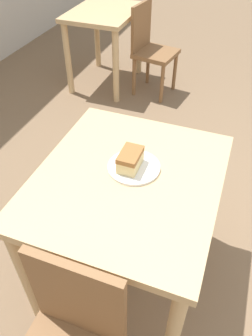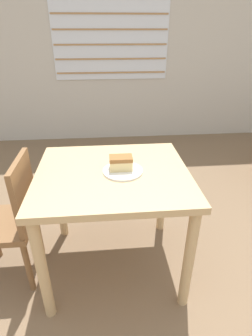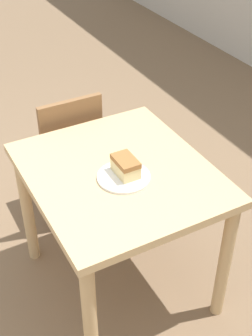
{
  "view_description": "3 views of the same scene",
  "coord_description": "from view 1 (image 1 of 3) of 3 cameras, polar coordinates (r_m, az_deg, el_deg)",
  "views": [
    {
      "loc": [
        -1.08,
        0.22,
        1.71
      ],
      "look_at": [
        -0.09,
        0.59,
        0.75
      ],
      "focal_mm": 35.0,
      "sensor_mm": 36.0,
      "label": 1
    },
    {
      "loc": [
        -0.17,
        -0.76,
        1.48
      ],
      "look_at": [
        -0.05,
        0.54,
        0.78
      ],
      "focal_mm": 28.0,
      "sensor_mm": 36.0,
      "label": 2
    },
    {
      "loc": [
        1.34,
        -0.18,
        1.98
      ],
      "look_at": [
        -0.11,
        0.6,
        0.75
      ],
      "focal_mm": 50.0,
      "sensor_mm": 36.0,
      "label": 3
    }
  ],
  "objects": [
    {
      "name": "ground_plane",
      "position": [
        2.03,
        17.73,
        -18.42
      ],
      "size": [
        14.0,
        14.0,
        0.0
      ],
      "primitive_type": "plane",
      "color": "#7A6047"
    },
    {
      "name": "dining_table_near",
      "position": [
        1.48,
        0.3,
        -4.81
      ],
      "size": [
        0.89,
        0.78,
        0.74
      ],
      "color": "tan",
      "rests_on": "ground_plane"
    },
    {
      "name": "dining_table_far",
      "position": [
        3.49,
        -3.76,
        23.43
      ],
      "size": [
        0.78,
        0.6,
        0.74
      ],
      "color": "tan",
      "rests_on": "ground_plane"
    },
    {
      "name": "chair_far_corner",
      "position": [
        3.36,
        4.27,
        20.2
      ],
      "size": [
        0.42,
        0.42,
        0.84
      ],
      "rotation": [
        0.0,
        0.0,
        -0.16
      ],
      "color": "brown",
      "rests_on": "ground_plane"
    },
    {
      "name": "plate",
      "position": [
        1.43,
        1.39,
        0.17
      ],
      "size": [
        0.23,
        0.23,
        0.01
      ],
      "color": "white",
      "rests_on": "dining_table_near"
    },
    {
      "name": "cake_slice",
      "position": [
        1.4,
        0.74,
        1.47
      ],
      "size": [
        0.13,
        0.08,
        0.08
      ],
      "color": "#E5CC89",
      "rests_on": "plate"
    }
  ]
}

